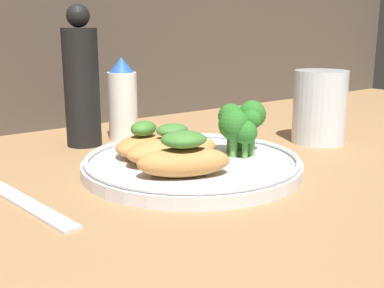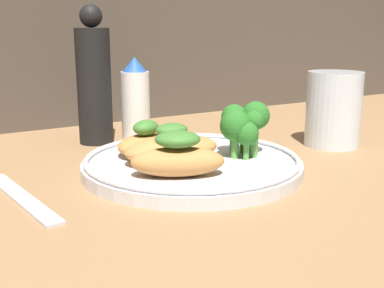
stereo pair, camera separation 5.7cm
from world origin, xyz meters
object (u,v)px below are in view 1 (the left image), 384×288
Objects in this scene: pepper_grinder at (82,83)px; drinking_glass at (320,107)px; plate at (192,164)px; broccoli_bunch at (241,122)px; sauce_bottle at (123,101)px.

pepper_grinder is 34.98cm from drinking_glass.
plate is 22.30cm from pepper_grinder.
pepper_grinder is (-10.95, 21.72, 3.69)cm from broccoli_bunch.
drinking_glass reaches higher than broccoli_bunch.
plate is at bearing -95.79° from sauce_bottle.
pepper_grinder reaches higher than drinking_glass.
plate is 20.98cm from sauce_bottle.
plate is at bearing -178.18° from drinking_glass.
broccoli_bunch is 0.35× the size of pepper_grinder.
sauce_bottle is at bearing 84.21° from plate.
plate is 1.31× the size of pepper_grinder.
broccoli_bunch is (6.48, -1.45, 4.47)cm from plate.
drinking_glass is at bearing 1.82° from plate.
pepper_grinder is (-6.53, 0.00, 3.15)cm from sauce_bottle.
sauce_bottle is at bearing 101.52° from broccoli_bunch.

